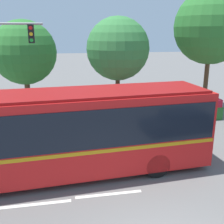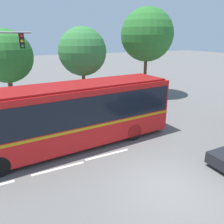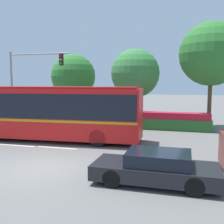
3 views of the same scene
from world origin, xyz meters
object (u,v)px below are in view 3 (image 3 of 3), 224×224
object	(u,v)px
street_tree_centre	(135,73)
sedan_foreground	(156,168)
city_bus	(52,110)
street_tree_left	(73,76)
traffic_light_pole	(26,76)
street_tree_right	(211,54)

from	to	relation	value
street_tree_centre	sedan_foreground	bearing A→B (deg)	-75.98
city_bus	sedan_foreground	distance (m)	9.27
sedan_foreground	street_tree_left	bearing A→B (deg)	-56.68
city_bus	traffic_light_pole	distance (m)	7.17
traffic_light_pole	sedan_foreground	bearing A→B (deg)	-40.56
street_tree_centre	street_tree_right	bearing A→B (deg)	-8.29
sedan_foreground	street_tree_centre	world-z (taller)	street_tree_centre
traffic_light_pole	street_tree_right	size ratio (longest dim) A/B	0.74
city_bus	sedan_foreground	bearing A→B (deg)	138.12
street_tree_centre	street_tree_right	distance (m)	6.49
street_tree_centre	street_tree_left	bearing A→B (deg)	173.87
city_bus	street_tree_right	size ratio (longest dim) A/B	1.36
street_tree_left	sedan_foreground	bearing A→B (deg)	-56.61
street_tree_right	sedan_foreground	bearing A→B (deg)	-101.54
street_tree_right	street_tree_centre	bearing A→B (deg)	171.71
traffic_light_pole	city_bus	bearing A→B (deg)	-44.09
city_bus	street_tree_right	world-z (taller)	street_tree_right
city_bus	street_tree_left	size ratio (longest dim) A/B	1.79
street_tree_left	street_tree_centre	bearing A→B (deg)	-6.13
street_tree_centre	street_tree_right	xyz separation A→B (m)	(6.27, -0.91, 1.43)
traffic_light_pole	street_tree_right	bearing A→B (deg)	11.17
traffic_light_pole	street_tree_right	world-z (taller)	street_tree_right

